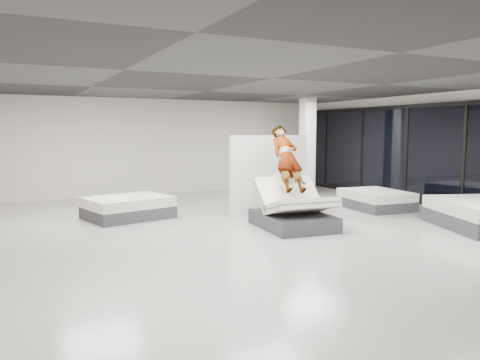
{
  "coord_description": "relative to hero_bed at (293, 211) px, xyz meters",
  "views": [
    {
      "loc": [
        -4.9,
        -8.39,
        2.13
      ],
      "look_at": [
        -0.1,
        1.26,
        1.0
      ],
      "focal_mm": 35.0,
      "sensor_mm": 36.0,
      "label": 1
    }
  ],
  "objects": [
    {
      "name": "column",
      "position": [
        3.33,
        4.33,
        1.23
      ],
      "size": [
        0.4,
        0.4,
        3.2
      ],
      "primitive_type": "cube",
      "color": "white",
      "rests_on": "floor"
    },
    {
      "name": "person",
      "position": [
        0.04,
        0.32,
        0.86
      ],
      "size": [
        0.83,
        1.72,
        1.43
      ],
      "primitive_type": "imported",
      "rotation": [
        0.91,
        0.0,
        -0.11
      ],
      "color": "slate",
      "rests_on": "hero_bed"
    },
    {
      "name": "room",
      "position": [
        -0.67,
        -0.17,
        1.23
      ],
      "size": [
        14.0,
        14.04,
        3.2
      ],
      "color": "#A9A79F",
      "rests_on": "ground"
    },
    {
      "name": "flat_bed_right_far",
      "position": [
        3.43,
        1.15,
        -0.12
      ],
      "size": [
        1.57,
        1.97,
        0.5
      ],
      "color": "#36353A",
      "rests_on": "floor"
    },
    {
      "name": "divider_panel",
      "position": [
        0.4,
        1.77,
        0.64
      ],
      "size": [
        2.23,
        0.15,
        2.02
      ],
      "primitive_type": "cube",
      "rotation": [
        0.0,
        0.0,
        0.02
      ],
      "color": "silver",
      "rests_on": "floor"
    },
    {
      "name": "remote",
      "position": [
        0.22,
        -0.05,
        0.64
      ],
      "size": [
        0.07,
        0.15,
        0.08
      ],
      "primitive_type": "cube",
      "rotation": [
        0.35,
        0.0,
        -0.11
      ],
      "color": "black",
      "rests_on": "person"
    },
    {
      "name": "flat_bed_left_far",
      "position": [
        -2.98,
        2.8,
        -0.11
      ],
      "size": [
        2.2,
        1.85,
        0.53
      ],
      "color": "#36353A",
      "rests_on": "floor"
    },
    {
      "name": "hero_bed",
      "position": [
        0.0,
        0.0,
        0.0
      ],
      "size": [
        1.59,
        2.0,
        1.19
      ],
      "color": "#36353A",
      "rests_on": "floor"
    },
    {
      "name": "storefront_glazing",
      "position": [
        5.23,
        -0.17,
        1.08
      ],
      "size": [
        0.12,
        13.4,
        2.92
      ],
      "color": "#222539",
      "rests_on": "floor"
    }
  ]
}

